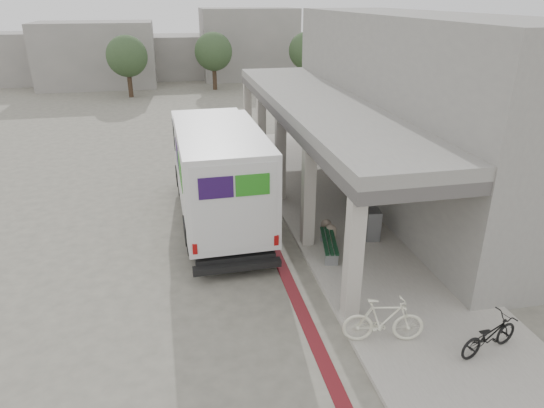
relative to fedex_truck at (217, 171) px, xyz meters
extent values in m
plane|color=#646056|center=(0.50, -3.06, -1.93)|extent=(120.00, 120.00, 0.00)
cube|color=#4F0F14|center=(1.50, -1.06, -1.93)|extent=(0.35, 40.00, 0.01)
cube|color=#9D968D|center=(4.50, -3.06, -1.87)|extent=(4.40, 28.00, 0.12)
cube|color=gray|center=(7.85, 1.44, 1.57)|extent=(4.30, 17.00, 7.00)
cube|color=#514E4C|center=(4.10, 1.44, 1.57)|extent=(3.40, 16.90, 0.35)
cube|color=gray|center=(4.10, 1.44, 1.92)|extent=(3.40, 16.90, 0.35)
cube|color=gray|center=(-7.50, 30.94, 0.82)|extent=(10.00, 6.00, 5.50)
cube|color=gray|center=(-0.50, 34.94, 0.07)|extent=(8.00, 6.00, 4.00)
cube|color=gray|center=(6.50, 32.94, 1.32)|extent=(9.00, 6.00, 6.50)
cube|color=gray|center=(-13.50, 33.94, 0.32)|extent=(7.00, 5.00, 4.50)
cylinder|color=#38281C|center=(-4.50, 24.94, -0.73)|extent=(0.36, 0.36, 2.40)
sphere|color=#2C4126|center=(-4.50, 24.94, 1.27)|extent=(3.20, 3.20, 3.20)
cylinder|color=#38281C|center=(2.50, 26.94, -0.73)|extent=(0.36, 0.36, 2.40)
sphere|color=#2C4126|center=(2.50, 26.94, 1.27)|extent=(3.20, 3.20, 3.20)
cylinder|color=#38281C|center=(10.50, 25.94, -0.73)|extent=(0.36, 0.36, 2.40)
sphere|color=#2C4126|center=(10.50, 25.94, 1.27)|extent=(3.20, 3.20, 3.20)
cube|color=black|center=(0.00, -0.04, -1.49)|extent=(2.52, 7.87, 0.34)
cube|color=silver|center=(0.02, -1.04, 0.24)|extent=(2.81, 5.87, 2.90)
cube|color=silver|center=(-0.06, 2.81, 0.08)|extent=(2.73, 2.18, 2.57)
cube|color=silver|center=(-0.09, 3.98, -0.87)|extent=(2.47, 0.72, 0.89)
cube|color=black|center=(-0.08, 3.70, 0.69)|extent=(2.47, 0.60, 1.17)
cube|color=black|center=(0.09, -4.06, -1.54)|extent=(2.57, 0.34, 0.20)
cube|color=#280F48|center=(-1.34, -0.29, 0.75)|extent=(0.06, 1.56, 0.84)
cube|color=#26841D|center=(-1.30, -1.97, 0.75)|extent=(0.06, 1.56, 0.84)
cube|color=#280F48|center=(-0.41, -3.99, 0.91)|extent=(0.95, 0.05, 0.61)
cube|color=#26841D|center=(0.59, -3.97, 0.91)|extent=(0.95, 0.05, 0.61)
cylinder|color=black|center=(-1.23, 2.84, -1.43)|extent=(0.33, 1.01, 1.01)
cylinder|color=black|center=(1.11, 2.89, -1.43)|extent=(0.33, 1.01, 1.01)
cylinder|color=black|center=(-1.12, -2.30, -1.43)|extent=(0.33, 1.01, 1.01)
cylinder|color=black|center=(1.22, -2.25, -1.43)|extent=(0.33, 1.01, 1.01)
cube|color=gray|center=(2.93, -4.09, -1.62)|extent=(0.41, 0.16, 0.40)
cube|color=gray|center=(3.26, -2.56, -1.62)|extent=(0.41, 0.16, 0.40)
cube|color=#10321D|center=(2.95, -3.29, -1.40)|extent=(0.50, 1.86, 0.05)
cube|color=#10321D|center=(3.10, -3.32, -1.40)|extent=(0.50, 1.86, 0.05)
cube|color=#10321D|center=(3.24, -3.35, -1.40)|extent=(0.50, 1.86, 0.05)
cylinder|color=gray|center=(3.43, -2.50, -1.63)|extent=(0.36, 0.36, 0.36)
sphere|color=gray|center=(3.43, -2.50, -1.45)|extent=(0.36, 0.36, 0.36)
cylinder|color=gray|center=(3.40, -2.07, -1.63)|extent=(0.36, 0.36, 0.36)
sphere|color=gray|center=(3.40, -2.07, -1.45)|extent=(0.36, 0.36, 0.36)
cube|color=slate|center=(4.80, -2.67, -1.31)|extent=(0.54, 0.67, 1.01)
imported|color=black|center=(5.19, -8.49, -1.37)|extent=(1.79, 1.03, 0.89)
imported|color=silver|center=(3.00, -7.65, -1.24)|extent=(1.98, 0.90, 1.15)
camera|label=1|loc=(-1.41, -16.14, 5.67)|focal=32.00mm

